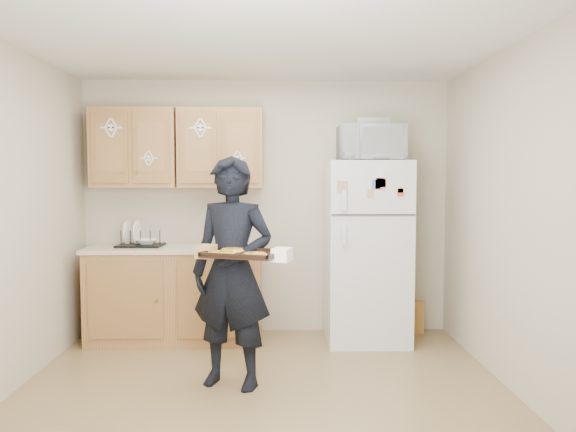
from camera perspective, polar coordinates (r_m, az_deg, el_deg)
The scene contains 21 objects.
floor at distance 4.10m, azimuth -2.62°, elevation -18.20°, with size 3.60×3.60×0.00m, color brown.
ceiling at distance 3.92m, azimuth -2.74°, elevation 18.01°, with size 3.60×3.60×0.00m, color silver.
wall_back at distance 5.61m, azimuth -2.21°, elevation 0.90°, with size 3.60×0.04×2.50m, color #B6AB93.
wall_front at distance 2.03m, azimuth -3.98°, elevation -4.46°, with size 3.60×0.04×2.50m, color #B6AB93.
wall_right at distance 4.18m, azimuth 22.85°, elevation -0.44°, with size 0.04×3.60×2.50m, color #B6AB93.
refrigerator at distance 5.35m, azimuth 7.98°, elevation -3.59°, with size 0.75×0.70×1.70m, color silver.
base_cabinet at distance 5.48m, azimuth -11.26°, elevation -7.90°, with size 1.60×0.60×0.86m, color brown.
countertop at distance 5.41m, azimuth -11.32°, elevation -3.23°, with size 1.64×0.64×0.04m, color beige.
upper_cab_left at distance 5.59m, azimuth -15.27°, elevation 6.65°, with size 0.80×0.33×0.75m, color brown.
upper_cab_right at distance 5.45m, azimuth -6.82°, elevation 6.83°, with size 0.80×0.33×0.75m, color brown.
cereal_box at distance 5.81m, azimuth 12.63°, elevation -9.98°, with size 0.20×0.07×0.32m, color gold.
person at distance 4.16m, azimuth -5.69°, elevation -5.70°, with size 0.62×0.41×1.70m, color black.
baking_tray at distance 3.85m, azimuth -4.58°, elevation -3.91°, with size 0.50×0.37×0.04m, color black.
pizza_front_left at distance 3.82m, azimuth -6.68°, elevation -3.72°, with size 0.17×0.17×0.02m, color orange.
pizza_front_right at distance 3.73m, azimuth -3.41°, elevation -3.88°, with size 0.17×0.17×0.02m, color orange.
pizza_back_left at distance 3.97m, azimuth -5.68°, elevation -3.42°, with size 0.17×0.17×0.02m, color orange.
microwave at distance 5.26m, azimuth 8.43°, elevation 7.34°, with size 0.59×0.40×0.33m, color silver.
foil_pan at distance 5.31m, azimuth 8.53°, elevation 9.41°, with size 0.30×0.21×0.06m, color silver.
dish_rack at distance 5.45m, azimuth -14.76°, elevation -2.14°, with size 0.41×0.31×0.16m, color black.
bowl at distance 5.44m, azimuth -14.14°, elevation -2.54°, with size 0.20×0.20×0.05m, color white.
soap_bottle at distance 5.23m, azimuth -4.94°, elevation -2.25°, with size 0.08×0.08×0.17m, color silver.
Camera 1 is at (0.10, -3.80, 1.54)m, focal length 35.00 mm.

